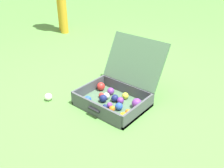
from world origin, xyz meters
TOP-DOWN VIEW (x-y plane):
  - ground_plane at (0.00, 0.00)m, footprint 16.00×16.00m
  - open_suitcase at (0.06, 0.08)m, footprint 0.56×0.65m
  - stray_ball_on_grass at (-0.42, -0.30)m, footprint 0.07×0.07m

SIDE VIEW (x-z plane):
  - ground_plane at x=0.00m, z-range 0.00..0.00m
  - stray_ball_on_grass at x=-0.42m, z-range 0.00..0.07m
  - open_suitcase at x=0.06m, z-range -0.14..0.36m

